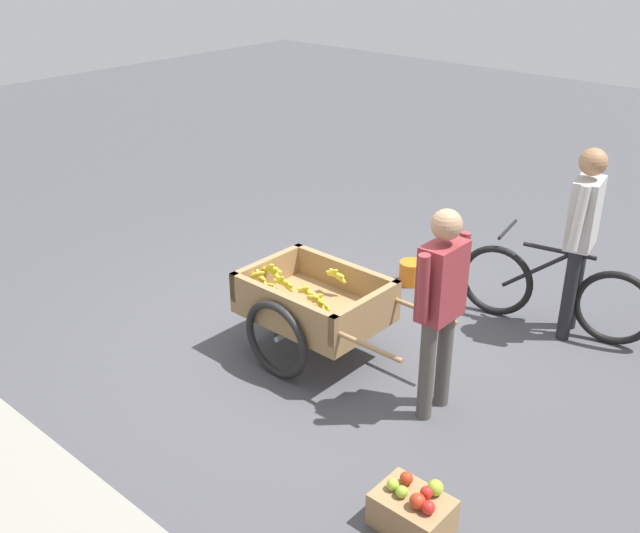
# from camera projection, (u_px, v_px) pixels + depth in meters

# --- Properties ---
(ground_plane) EXTENTS (24.00, 24.00, 0.00)m
(ground_plane) POSITION_uv_depth(u_px,v_px,m) (323.00, 345.00, 6.15)
(ground_plane) COLOR #47474C
(fruit_cart) EXTENTS (1.65, 0.94, 0.73)m
(fruit_cart) POSITION_uv_depth(u_px,v_px,m) (314.00, 306.00, 5.85)
(fruit_cart) COLOR #937047
(fruit_cart) RESTS_ON ground
(vendor_person) EXTENTS (0.21, 0.57, 1.55)m
(vendor_person) POSITION_uv_depth(u_px,v_px,m) (441.00, 297.00, 4.95)
(vendor_person) COLOR #4C4742
(vendor_person) RESTS_ON ground
(bicycle) EXTENTS (1.64, 0.50, 0.85)m
(bicycle) POSITION_uv_depth(u_px,v_px,m) (553.00, 291.00, 6.26)
(bicycle) COLOR black
(bicycle) RESTS_ON ground
(cyclist_person) EXTENTS (0.26, 0.56, 1.63)m
(cyclist_person) POSITION_uv_depth(u_px,v_px,m) (583.00, 227.00, 5.92)
(cyclist_person) COLOR black
(cyclist_person) RESTS_ON ground
(plastic_bucket) EXTENTS (0.24, 0.24, 0.23)m
(plastic_bucket) POSITION_uv_depth(u_px,v_px,m) (411.00, 273.00, 7.14)
(plastic_bucket) COLOR orange
(plastic_bucket) RESTS_ON ground
(apple_crate) EXTENTS (0.44, 0.32, 0.31)m
(apple_crate) POSITION_uv_depth(u_px,v_px,m) (413.00, 510.00, 4.26)
(apple_crate) COLOR #99754C
(apple_crate) RESTS_ON ground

